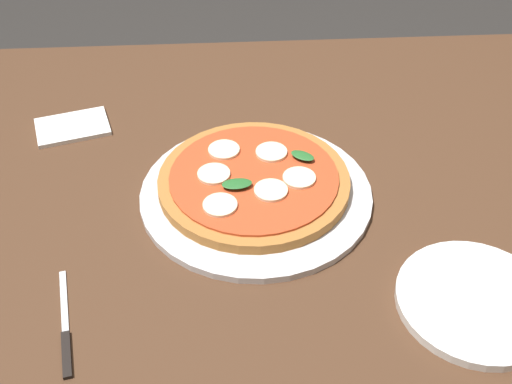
{
  "coord_description": "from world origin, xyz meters",
  "views": [
    {
      "loc": [
        0.11,
        0.83,
        1.46
      ],
      "look_at": [
        0.06,
        0.05,
        0.78
      ],
      "focal_mm": 44.73,
      "sensor_mm": 36.0,
      "label": 1
    }
  ],
  "objects_px": {
    "pizza": "(254,180)",
    "napkin": "(73,127)",
    "dining_table": "(289,223)",
    "serving_tray": "(256,194)",
    "knife": "(66,335)",
    "plate_white": "(475,301)"
  },
  "relations": [
    {
      "from": "dining_table",
      "to": "knife",
      "type": "xyz_separation_m",
      "value": [
        0.33,
        0.31,
        0.11
      ]
    },
    {
      "from": "dining_table",
      "to": "pizza",
      "type": "relative_size",
      "value": 3.85
    },
    {
      "from": "knife",
      "to": "plate_white",
      "type": "bearing_deg",
      "value": -178.03
    },
    {
      "from": "plate_white",
      "to": "serving_tray",
      "type": "bearing_deg",
      "value": -40.25
    },
    {
      "from": "pizza",
      "to": "knife",
      "type": "bearing_deg",
      "value": 46.2
    },
    {
      "from": "plate_white",
      "to": "dining_table",
      "type": "bearing_deg",
      "value": -52.89
    },
    {
      "from": "napkin",
      "to": "knife",
      "type": "bearing_deg",
      "value": 97.66
    },
    {
      "from": "pizza",
      "to": "napkin",
      "type": "xyz_separation_m",
      "value": [
        0.32,
        -0.2,
        -0.02
      ]
    },
    {
      "from": "knife",
      "to": "pizza",
      "type": "bearing_deg",
      "value": -133.8
    },
    {
      "from": "pizza",
      "to": "knife",
      "type": "relative_size",
      "value": 1.73
    },
    {
      "from": "napkin",
      "to": "knife",
      "type": "xyz_separation_m",
      "value": [
        -0.06,
        0.47,
        -0.0
      ]
    },
    {
      "from": "plate_white",
      "to": "napkin",
      "type": "height_order",
      "value": "plate_white"
    },
    {
      "from": "serving_tray",
      "to": "pizza",
      "type": "xyz_separation_m",
      "value": [
        0.0,
        -0.01,
        0.02
      ]
    },
    {
      "from": "pizza",
      "to": "plate_white",
      "type": "distance_m",
      "value": 0.38
    },
    {
      "from": "dining_table",
      "to": "pizza",
      "type": "distance_m",
      "value": 0.16
    },
    {
      "from": "knife",
      "to": "serving_tray",
      "type": "bearing_deg",
      "value": -135.55
    },
    {
      "from": "dining_table",
      "to": "serving_tray",
      "type": "height_order",
      "value": "serving_tray"
    },
    {
      "from": "serving_tray",
      "to": "napkin",
      "type": "relative_size",
      "value": 2.88
    },
    {
      "from": "dining_table",
      "to": "serving_tray",
      "type": "xyz_separation_m",
      "value": [
        0.06,
        0.05,
        0.12
      ]
    },
    {
      "from": "napkin",
      "to": "dining_table",
      "type": "bearing_deg",
      "value": 157.76
    },
    {
      "from": "pizza",
      "to": "napkin",
      "type": "distance_m",
      "value": 0.38
    },
    {
      "from": "knife",
      "to": "napkin",
      "type": "bearing_deg",
      "value": -82.34
    }
  ]
}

